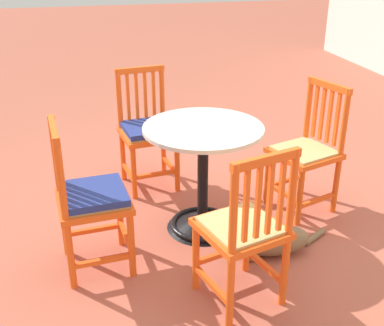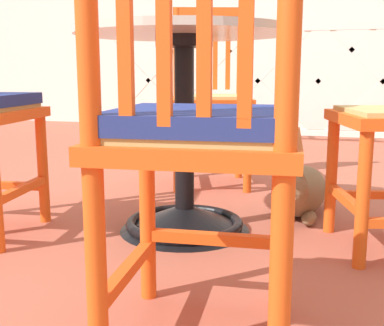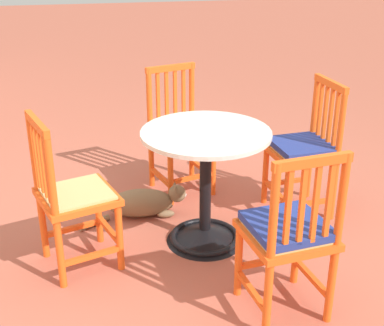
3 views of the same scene
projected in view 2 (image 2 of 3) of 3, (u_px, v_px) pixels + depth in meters
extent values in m
plane|color=#AD5642|center=(163.00, 231.00, 1.81)|extent=(24.00, 24.00, 0.00)
cylinder|color=silver|center=(123.00, 80.00, 4.68)|extent=(0.06, 0.06, 1.01)
cube|color=silver|center=(257.00, 131.00, 4.40)|extent=(2.58, 0.04, 0.05)
cube|color=silver|center=(259.00, 29.00, 4.24)|extent=(2.58, 0.04, 0.05)
cube|color=silver|center=(149.00, 80.00, 4.61)|extent=(0.92, 0.02, 0.92)
cube|color=silver|center=(202.00, 81.00, 4.46)|extent=(0.92, 0.02, 0.92)
cube|color=silver|center=(258.00, 81.00, 4.32)|extent=(0.92, 0.02, 0.92)
cube|color=silver|center=(318.00, 81.00, 4.18)|extent=(0.92, 0.02, 0.92)
cube|color=silver|center=(383.00, 81.00, 4.03)|extent=(0.92, 0.02, 0.92)
cube|color=silver|center=(149.00, 80.00, 4.61)|extent=(0.92, 0.02, 0.92)
cube|color=silver|center=(202.00, 81.00, 4.46)|extent=(0.92, 0.02, 0.92)
cube|color=silver|center=(258.00, 81.00, 4.32)|extent=(0.92, 0.02, 0.92)
cube|color=silver|center=(318.00, 81.00, 4.18)|extent=(0.92, 0.02, 0.92)
cube|color=silver|center=(383.00, 81.00, 4.03)|extent=(0.92, 0.02, 0.92)
cone|color=black|center=(185.00, 217.00, 1.82)|extent=(0.48, 0.48, 0.10)
torus|color=black|center=(185.00, 223.00, 1.82)|extent=(0.44, 0.44, 0.04)
cylinder|color=black|center=(184.00, 130.00, 1.76)|extent=(0.07, 0.07, 0.66)
cylinder|color=black|center=(184.00, 41.00, 1.70)|extent=(0.20, 0.20, 0.04)
cylinder|color=beige|center=(184.00, 31.00, 1.70)|extent=(0.76, 0.76, 0.02)
cylinder|color=#EA5619|center=(363.00, 195.00, 1.43)|extent=(0.04, 0.04, 0.45)
cylinder|color=#EA5619|center=(332.00, 172.00, 1.77)|extent=(0.04, 0.04, 0.45)
cube|color=#EA5619|center=(377.00, 195.00, 1.78)|extent=(0.33, 0.12, 0.03)
cube|color=#EA5619|center=(345.00, 198.00, 1.61)|extent=(0.12, 0.33, 0.03)
cylinder|color=#EA5619|center=(248.00, 147.00, 2.36)|extent=(0.04, 0.04, 0.45)
cylinder|color=#EA5619|center=(177.00, 147.00, 2.35)|extent=(0.04, 0.04, 0.45)
cylinder|color=#EA5619|center=(240.00, 95.00, 2.65)|extent=(0.04, 0.04, 0.91)
cylinder|color=#EA5619|center=(177.00, 95.00, 2.64)|extent=(0.04, 0.04, 0.91)
cube|color=#EA5619|center=(243.00, 158.00, 2.54)|extent=(0.13, 0.33, 0.03)
cube|color=#EA5619|center=(177.00, 158.00, 2.53)|extent=(0.13, 0.33, 0.03)
cube|color=#EA5619|center=(213.00, 158.00, 2.37)|extent=(0.33, 0.13, 0.03)
cube|color=#EA5619|center=(211.00, 102.00, 2.49)|extent=(0.50, 0.50, 0.04)
cube|color=tan|center=(211.00, 97.00, 2.48)|extent=(0.44, 0.44, 0.02)
cube|color=#EA5619|center=(228.00, 53.00, 2.61)|extent=(0.03, 0.03, 0.39)
cube|color=#EA5619|center=(215.00, 53.00, 2.61)|extent=(0.03, 0.03, 0.39)
cube|color=#EA5619|center=(202.00, 53.00, 2.61)|extent=(0.03, 0.03, 0.39)
cube|color=#EA5619|center=(190.00, 53.00, 2.60)|extent=(0.03, 0.03, 0.39)
cube|color=#EA5619|center=(209.00, 12.00, 2.57)|extent=(0.37, 0.15, 0.04)
cylinder|color=#EA5619|center=(43.00, 165.00, 1.89)|extent=(0.04, 0.04, 0.45)
cube|color=#EA5619|center=(3.00, 185.00, 1.93)|extent=(0.34, 0.07, 0.03)
cube|color=#EA5619|center=(22.00, 189.00, 1.74)|extent=(0.07, 0.34, 0.03)
cylinder|color=#EA5619|center=(147.00, 214.00, 1.24)|extent=(0.04, 0.04, 0.45)
cylinder|color=#EA5619|center=(283.00, 221.00, 1.18)|extent=(0.04, 0.04, 0.45)
cylinder|color=#EA5619|center=(91.00, 142.00, 0.87)|extent=(0.04, 0.04, 0.91)
cylinder|color=#EA5619|center=(285.00, 148.00, 0.81)|extent=(0.04, 0.04, 0.91)
cube|color=#EA5619|center=(127.00, 271.00, 1.10)|extent=(0.06, 0.34, 0.03)
cube|color=#EA5619|center=(281.00, 284.00, 1.03)|extent=(0.06, 0.34, 0.03)
cube|color=#EA5619|center=(213.00, 239.00, 1.22)|extent=(0.34, 0.06, 0.03)
cube|color=#EA5619|center=(202.00, 144.00, 1.01)|extent=(0.43, 0.43, 0.04)
cube|color=tan|center=(202.00, 134.00, 1.01)|extent=(0.38, 0.38, 0.02)
cube|color=#EA5619|center=(125.00, 10.00, 0.82)|extent=(0.03, 0.02, 0.39)
cube|color=#EA5619|center=(164.00, 9.00, 0.81)|extent=(0.03, 0.02, 0.39)
cube|color=#EA5619|center=(205.00, 8.00, 0.79)|extent=(0.03, 0.02, 0.39)
cube|color=#EA5619|center=(247.00, 7.00, 0.78)|extent=(0.03, 0.02, 0.39)
cube|color=navy|center=(202.00, 119.00, 1.00)|extent=(0.39, 0.39, 0.04)
ellipsoid|color=brown|center=(301.00, 190.00, 2.04)|extent=(0.23, 0.45, 0.19)
ellipsoid|color=silver|center=(298.00, 198.00, 1.95)|extent=(0.16, 0.19, 0.14)
sphere|color=brown|center=(292.00, 191.00, 1.80)|extent=(0.12, 0.12, 0.12)
ellipsoid|color=silver|center=(290.00, 197.00, 1.76)|extent=(0.05, 0.05, 0.04)
cone|color=brown|center=(302.00, 176.00, 1.79)|extent=(0.04, 0.04, 0.04)
cone|color=brown|center=(285.00, 175.00, 1.81)|extent=(0.04, 0.04, 0.04)
ellipsoid|color=brown|center=(309.00, 218.00, 1.88)|extent=(0.06, 0.12, 0.05)
ellipsoid|color=brown|center=(280.00, 215.00, 1.92)|extent=(0.06, 0.12, 0.05)
cylinder|color=brown|center=(289.00, 189.00, 2.37)|extent=(0.15, 0.21, 0.04)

